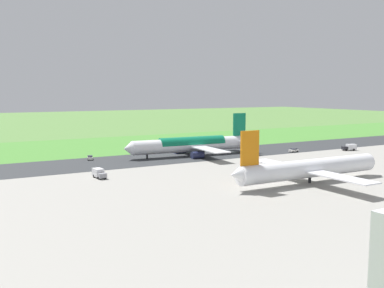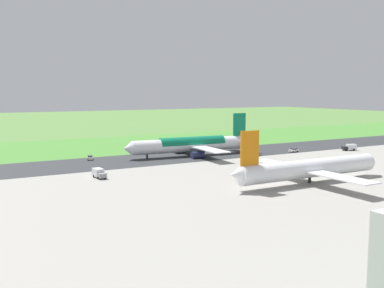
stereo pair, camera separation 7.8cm
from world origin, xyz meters
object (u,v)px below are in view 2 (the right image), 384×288
object	(u,v)px
service_truck_baggage	(350,147)
service_car_ops	(90,158)
airliner_main	(193,144)
service_car_followme	(294,150)
traffic_cone_orange	(165,144)
service_truck_fuel	(99,173)
airliner_parked_mid	(309,168)
no_stopping_sign	(179,140)

from	to	relation	value
service_truck_baggage	service_car_ops	size ratio (longest dim) A/B	1.37
airliner_main	service_car_followme	size ratio (longest dim) A/B	12.41
service_truck_baggage	traffic_cone_orange	world-z (taller)	service_truck_baggage
service_car_ops	traffic_cone_orange	xyz separation A→B (m)	(-44.10, -28.88, -0.57)
airliner_main	service_truck_fuel	world-z (taller)	airliner_main
airliner_parked_mid	service_car_ops	distance (m)	79.14
airliner_parked_mid	traffic_cone_orange	size ratio (longest dim) A/B	93.21
service_car_ops	no_stopping_sign	xyz separation A→B (m)	(-51.34, -28.27, 0.67)
service_truck_baggage	no_stopping_sign	bearing A→B (deg)	-49.02
service_truck_fuel	service_car_ops	bearing A→B (deg)	-102.81
airliner_parked_mid	no_stopping_sign	xyz separation A→B (m)	(-12.59, -97.20, -2.59)
no_stopping_sign	traffic_cone_orange	distance (m)	7.38
service_car_followme	traffic_cone_orange	world-z (taller)	service_car_followme
service_truck_fuel	no_stopping_sign	bearing A→B (deg)	-133.44
service_car_ops	traffic_cone_orange	world-z (taller)	service_car_ops
airliner_main	service_car_ops	xyz separation A→B (m)	(37.32, -9.17, -3.51)
service_truck_fuel	service_car_ops	xyz separation A→B (m)	(-7.77, -34.16, -0.56)
service_truck_baggage	airliner_main	bearing A→B (deg)	-17.23
airliner_main	no_stopping_sign	distance (m)	40.08
airliner_main	service_truck_fuel	distance (m)	51.63
airliner_parked_mid	service_truck_fuel	size ratio (longest dim) A/B	8.63
service_car_ops	airliner_main	bearing A→B (deg)	166.20
service_truck_fuel	service_car_ops	size ratio (longest dim) A/B	1.31
service_car_ops	service_car_followme	bearing A→B (deg)	164.68
service_truck_fuel	no_stopping_sign	distance (m)	85.97
service_car_ops	traffic_cone_orange	bearing A→B (deg)	-146.78
service_truck_baggage	service_car_followme	xyz separation A→B (m)	(23.66, -7.72, -0.56)
service_car_ops	traffic_cone_orange	size ratio (longest dim) A/B	8.23
airliner_parked_mid	service_car_ops	bearing A→B (deg)	-60.65
service_truck_baggage	no_stopping_sign	distance (m)	75.76
airliner_parked_mid	service_car_ops	world-z (taller)	airliner_parked_mid
airliner_main	airliner_parked_mid	distance (m)	59.78
no_stopping_sign	traffic_cone_orange	xyz separation A→B (m)	(7.25, -0.61, -1.24)
airliner_main	traffic_cone_orange	size ratio (longest dim) A/B	98.43
service_car_followme	service_truck_fuel	xyz separation A→B (m)	(85.14, 12.95, 0.56)
no_stopping_sign	service_car_followme	bearing A→B (deg)	117.75
service_car_followme	traffic_cone_orange	size ratio (longest dim) A/B	7.93
airliner_parked_mid	airliner_main	bearing A→B (deg)	-88.63
service_car_ops	no_stopping_sign	distance (m)	58.62
service_car_ops	service_truck_fuel	bearing A→B (deg)	77.19
service_car_followme	service_truck_fuel	world-z (taller)	service_truck_fuel
service_car_followme	service_car_ops	world-z (taller)	same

